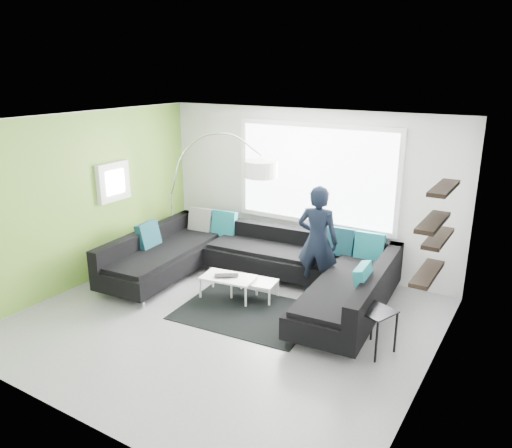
{
  "coord_description": "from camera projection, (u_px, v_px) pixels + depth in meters",
  "views": [
    {
      "loc": [
        3.69,
        -5.19,
        3.45
      ],
      "look_at": [
        -0.03,
        0.9,
        1.2
      ],
      "focal_mm": 35.0,
      "sensor_mm": 36.0,
      "label": 1
    }
  ],
  "objects": [
    {
      "name": "arc_lamp",
      "position": [
        171.0,
        194.0,
        9.18
      ],
      "size": [
        2.33,
        0.95,
        2.43
      ],
      "primitive_type": null,
      "rotation": [
        0.0,
        0.0,
        -0.1
      ],
      "color": "silver",
      "rests_on": "ground"
    },
    {
      "name": "ground",
      "position": [
        225.0,
        321.0,
        7.1
      ],
      "size": [
        5.5,
        5.5,
        0.0
      ],
      "primitive_type": "plane",
      "color": "gray",
      "rests_on": "ground"
    },
    {
      "name": "room_shell",
      "position": [
        234.0,
        195.0,
        6.7
      ],
      "size": [
        5.54,
        5.04,
        2.82
      ],
      "color": "silver",
      "rests_on": "ground"
    },
    {
      "name": "person",
      "position": [
        318.0,
        241.0,
        7.7
      ],
      "size": [
        0.76,
        0.6,
        1.77
      ],
      "primitive_type": "imported",
      "rotation": [
        0.0,
        0.0,
        3.28
      ],
      "color": "black",
      "rests_on": "ground"
    },
    {
      "name": "side_table",
      "position": [
        374.0,
        331.0,
        6.27
      ],
      "size": [
        0.54,
        0.54,
        0.57
      ],
      "primitive_type": "cube",
      "rotation": [
        0.0,
        0.0,
        -0.36
      ],
      "color": "black",
      "rests_on": "ground"
    },
    {
      "name": "coffee_table",
      "position": [
        241.0,
        287.0,
        7.78
      ],
      "size": [
        1.13,
        0.76,
        0.35
      ],
      "primitive_type": "cube",
      "rotation": [
        0.0,
        0.0,
        0.15
      ],
      "color": "white",
      "rests_on": "ground"
    },
    {
      "name": "rug",
      "position": [
        247.0,
        312.0,
        7.34
      ],
      "size": [
        2.07,
        1.58,
        0.01
      ],
      "primitive_type": "cube",
      "rotation": [
        0.0,
        0.0,
        0.08
      ],
      "color": "black",
      "rests_on": "ground"
    },
    {
      "name": "sectional_sofa",
      "position": [
        249.0,
        269.0,
        7.87
      ],
      "size": [
        4.42,
        2.93,
        0.91
      ],
      "rotation": [
        0.0,
        0.0,
        0.08
      ],
      "color": "black",
      "rests_on": "ground"
    },
    {
      "name": "laptop",
      "position": [
        227.0,
        277.0,
        7.69
      ],
      "size": [
        0.59,
        0.58,
        0.03
      ],
      "primitive_type": "imported",
      "rotation": [
        0.0,
        0.0,
        0.6
      ],
      "color": "black",
      "rests_on": "coffee_table"
    }
  ]
}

